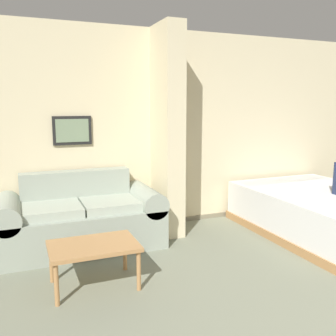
% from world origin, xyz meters
% --- Properties ---
extents(wall_back, '(7.64, 0.16, 2.60)m').
position_xyz_m(wall_back, '(-0.00, 3.71, 1.29)').
color(wall_back, beige).
rests_on(wall_back, ground_plane).
extents(wall_partition_pillar, '(0.24, 0.61, 2.60)m').
position_xyz_m(wall_partition_pillar, '(-0.35, 3.35, 1.30)').
color(wall_partition_pillar, beige).
rests_on(wall_partition_pillar, ground_plane).
extents(couch, '(1.85, 0.84, 0.85)m').
position_xyz_m(couch, '(-1.47, 3.22, 0.33)').
color(couch, '#99A393').
rests_on(couch, ground_plane).
extents(coffee_table, '(0.78, 0.53, 0.40)m').
position_xyz_m(coffee_table, '(-1.53, 2.20, 0.36)').
color(coffee_table, '#B27F4C').
rests_on(coffee_table, ground_plane).
extents(bed, '(1.60, 2.11, 0.54)m').
position_xyz_m(bed, '(1.48, 2.56, 0.28)').
color(bed, '#B27F4C').
rests_on(bed, ground_plane).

